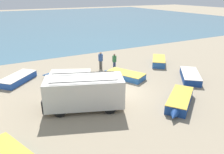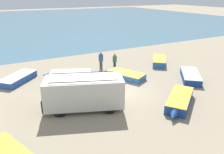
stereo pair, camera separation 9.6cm
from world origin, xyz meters
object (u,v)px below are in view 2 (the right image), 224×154
(fishing_rowboat_6, at_px, (125,75))
(fishing_rowboat_3, at_px, (69,74))
(fishing_rowboat_2, at_px, (19,78))
(fishing_rowboat_4, at_px, (159,61))
(fisherman_1, at_px, (101,59))
(fishing_rowboat_1, at_px, (190,76))
(parked_van, at_px, (84,92))
(fishing_rowboat_0, at_px, (179,101))
(fisherman_0, at_px, (115,60))

(fishing_rowboat_6, bearing_deg, fishing_rowboat_3, 33.71)
(fishing_rowboat_3, bearing_deg, fishing_rowboat_2, 8.99)
(fishing_rowboat_4, bearing_deg, fishing_rowboat_2, 122.30)
(fishing_rowboat_6, height_order, fisherman_1, fisherman_1)
(fishing_rowboat_1, bearing_deg, parked_van, 132.01)
(fishing_rowboat_6, bearing_deg, fishing_rowboat_0, 158.10)
(fishing_rowboat_4, height_order, fishing_rowboat_6, fishing_rowboat_4)
(fisherman_1, bearing_deg, fishing_rowboat_0, 63.88)
(fishing_rowboat_1, bearing_deg, fishing_rowboat_2, 102.98)
(fishing_rowboat_2, distance_m, fisherman_1, 7.92)
(fishing_rowboat_1, relative_size, fisherman_0, 2.55)
(parked_van, distance_m, fishing_rowboat_2, 8.07)
(fisherman_1, bearing_deg, fishing_rowboat_4, 132.53)
(parked_van, xyz_separation_m, fishing_rowboat_2, (-3.35, 7.28, -0.92))
(fishing_rowboat_1, bearing_deg, fishing_rowboat_3, 99.18)
(parked_van, relative_size, fisherman_0, 3.49)
(fishing_rowboat_2, xyz_separation_m, fisherman_0, (9.07, -1.06, 0.67))
(fishing_rowboat_1, xyz_separation_m, fishing_rowboat_6, (-5.12, 3.01, -0.04))
(fishing_rowboat_0, relative_size, fishing_rowboat_1, 1.05)
(fishing_rowboat_2, bearing_deg, fishing_rowboat_3, -61.88)
(fishing_rowboat_0, bearing_deg, fishing_rowboat_2, -83.57)
(fishing_rowboat_0, height_order, fishing_rowboat_1, fishing_rowboat_0)
(fishing_rowboat_3, bearing_deg, fisherman_1, -140.75)
(parked_van, height_order, fisherman_1, parked_van)
(fishing_rowboat_0, height_order, fisherman_1, fisherman_1)
(fishing_rowboat_0, bearing_deg, fisherman_1, -118.10)
(fishing_rowboat_3, bearing_deg, fishing_rowboat_1, 175.57)
(fishing_rowboat_6, xyz_separation_m, fisherman_1, (-0.81, 3.38, 0.79))
(fishing_rowboat_0, bearing_deg, fishing_rowboat_3, -96.32)
(fisherman_1, bearing_deg, fishing_rowboat_1, 98.33)
(fisherman_1, bearing_deg, fishing_rowboat_6, 69.01)
(fishing_rowboat_6, bearing_deg, fishing_rowboat_4, -98.56)
(parked_van, relative_size, fisherman_1, 3.15)
(fishing_rowboat_2, distance_m, fishing_rowboat_3, 4.38)
(fishing_rowboat_4, height_order, fisherman_1, fisherman_1)
(fishing_rowboat_4, distance_m, fisherman_1, 6.59)
(fishing_rowboat_3, relative_size, fisherman_0, 2.77)
(fishing_rowboat_3, bearing_deg, fishing_rowboat_6, 176.47)
(fishing_rowboat_2, height_order, fishing_rowboat_3, fishing_rowboat_3)
(fishing_rowboat_3, bearing_deg, parked_van, 107.25)
(fishing_rowboat_1, distance_m, fishing_rowboat_4, 4.95)
(fishing_rowboat_3, distance_m, fishing_rowboat_6, 5.12)
(fishing_rowboat_1, relative_size, fishing_rowboat_3, 0.92)
(fishing_rowboat_2, height_order, fishing_rowboat_4, fishing_rowboat_4)
(fishing_rowboat_2, bearing_deg, fisherman_1, -47.88)
(fisherman_0, bearing_deg, fishing_rowboat_6, 59.18)
(parked_van, relative_size, fishing_rowboat_3, 1.26)
(parked_van, xyz_separation_m, fisherman_0, (5.72, 6.22, -0.25))
(fishing_rowboat_1, distance_m, fisherman_0, 7.40)
(fishing_rowboat_4, xyz_separation_m, fishing_rowboat_6, (-5.57, -1.91, -0.07))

